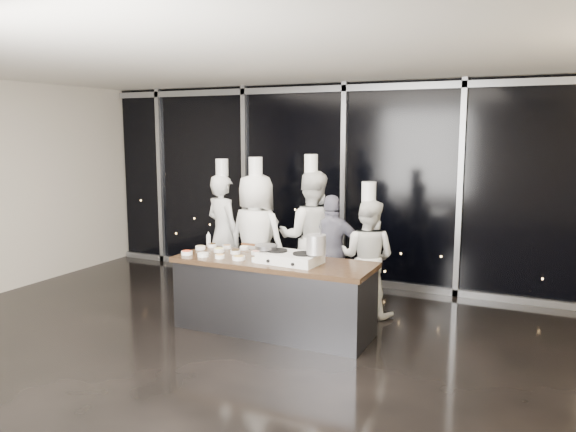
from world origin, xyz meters
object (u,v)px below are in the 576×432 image
object	(u,v)px
stock_pot	(316,245)
demo_counter	(274,295)
guest	(332,251)
chef_center	(311,237)
chef_far_left	(223,232)
stove	(290,258)
frying_pan	(265,247)
chef_right	(367,257)
chef_left	(256,239)

from	to	relation	value
stock_pot	demo_counter	bearing A→B (deg)	173.19
guest	chef_center	bearing A→B (deg)	-23.86
stock_pot	chef_far_left	world-z (taller)	chef_far_left
demo_counter	stove	distance (m)	0.57
chef_center	demo_counter	bearing A→B (deg)	72.16
frying_pan	chef_right	world-z (taller)	chef_right
stock_pot	chef_far_left	distance (m)	2.46
demo_counter	chef_far_left	size ratio (longest dim) A/B	1.21
chef_center	chef_far_left	bearing A→B (deg)	-18.17
frying_pan	demo_counter	bearing A→B (deg)	35.22
chef_left	chef_center	xyz separation A→B (m)	(0.66, 0.41, 0.02)
chef_far_left	guest	bearing A→B (deg)	-158.71
chef_far_left	chef_left	bearing A→B (deg)	176.39
demo_counter	stock_pot	xyz separation A→B (m)	(0.59, -0.07, 0.70)
frying_pan	stock_pot	xyz separation A→B (m)	(0.67, -0.02, 0.09)
chef_far_left	guest	distance (m)	1.77
stove	chef_right	xyz separation A→B (m)	(0.60, 1.16, -0.17)
demo_counter	chef_center	size ratio (longest dim) A/B	1.16
chef_far_left	chef_right	xyz separation A→B (m)	(2.32, -0.15, -0.13)
stove	chef_center	distance (m)	1.39
demo_counter	chef_center	world-z (taller)	chef_center
chef_far_left	chef_right	size ratio (longest dim) A/B	1.14
stock_pot	stove	bearing A→B (deg)	178.30
stove	chef_far_left	bearing A→B (deg)	147.75
chef_far_left	chef_center	xyz separation A→B (m)	(1.42, 0.05, 0.04)
stove	frying_pan	distance (m)	0.35
chef_center	guest	world-z (taller)	chef_center
guest	stock_pot	bearing A→B (deg)	87.14
chef_center	chef_right	size ratio (longest dim) A/B	1.19
stove	frying_pan	xyz separation A→B (m)	(-0.33, 0.01, 0.10)
frying_pan	chef_far_left	xyz separation A→B (m)	(-1.39, 1.29, -0.14)
frying_pan	stock_pot	distance (m)	0.68
chef_left	chef_center	size ratio (longest dim) A/B	0.98
frying_pan	chef_right	xyz separation A→B (m)	(0.93, 1.15, -0.27)
stock_pot	chef_left	size ratio (longest dim) A/B	0.11
chef_far_left	chef_center	distance (m)	1.42
frying_pan	chef_left	world-z (taller)	chef_left
stock_pot	chef_far_left	xyz separation A→B (m)	(-2.06, 1.31, -0.23)
chef_far_left	guest	xyz separation A→B (m)	(1.77, 0.00, -0.13)
stove	frying_pan	size ratio (longest dim) A/B	1.55
stove	chef_right	world-z (taller)	chef_right
demo_counter	guest	bearing A→B (deg)	76.78
chef_left	stock_pot	bearing A→B (deg)	150.21
frying_pan	chef_far_left	bearing A→B (deg)	141.98
guest	chef_left	bearing A→B (deg)	3.91
frying_pan	stove	bearing A→B (deg)	2.82
frying_pan	chef_center	distance (m)	1.35
stove	demo_counter	bearing A→B (deg)	171.28
stove	guest	bearing A→B (deg)	92.93
stove	chef_right	distance (m)	1.31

